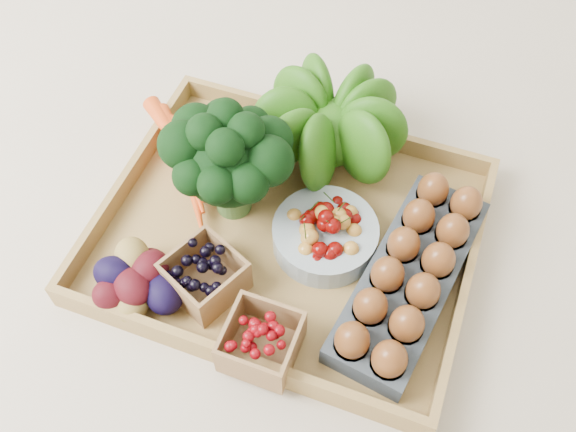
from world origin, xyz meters
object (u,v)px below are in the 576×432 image
(tray, at_px, (288,235))
(cherry_bowl, at_px, (325,236))
(egg_carton, at_px, (409,279))
(broccoli, at_px, (231,177))

(tray, relative_size, cherry_bowl, 3.51)
(cherry_bowl, bearing_deg, tray, -178.48)
(cherry_bowl, height_order, egg_carton, cherry_bowl)
(broccoli, bearing_deg, tray, -10.82)
(broccoli, distance_m, cherry_bowl, 0.16)
(broccoli, relative_size, cherry_bowl, 1.17)
(tray, height_order, egg_carton, egg_carton)
(tray, xyz_separation_m, cherry_bowl, (0.06, 0.00, 0.03))
(tray, xyz_separation_m, broccoli, (-0.10, 0.02, 0.08))
(egg_carton, bearing_deg, tray, -178.54)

